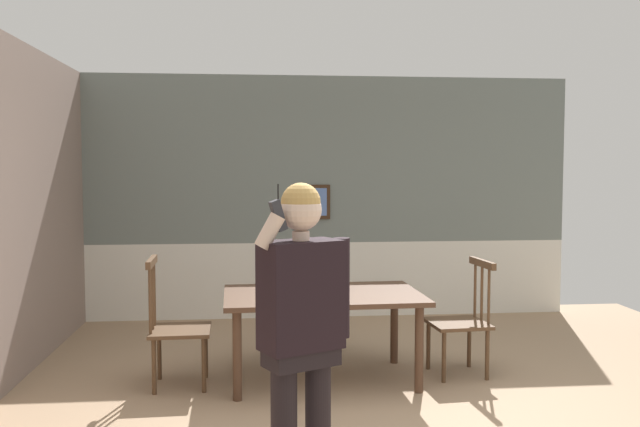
{
  "coord_description": "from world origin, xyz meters",
  "views": [
    {
      "loc": [
        -0.87,
        -4.47,
        1.77
      ],
      "look_at": [
        -0.47,
        -0.36,
        1.49
      ],
      "focal_mm": 38.06,
      "sensor_mm": 36.0,
      "label": 1
    }
  ],
  "objects": [
    {
      "name": "chair_by_doorway",
      "position": [
        -1.51,
        1.0,
        0.49
      ],
      "size": [
        0.49,
        0.49,
        1.05
      ],
      "rotation": [
        0.0,
        0.0,
        4.74
      ],
      "color": "#513823",
      "rests_on": "ground_plane"
    },
    {
      "name": "chair_at_table_head",
      "position": [
        0.89,
        1.08,
        0.47
      ],
      "size": [
        0.51,
        0.51,
        0.98
      ],
      "rotation": [
        0.0,
        0.0,
        1.65
      ],
      "color": "#513823",
      "rests_on": "ground_plane"
    },
    {
      "name": "chair_near_window",
      "position": [
        -0.34,
        1.93,
        0.48
      ],
      "size": [
        0.45,
        0.45,
        0.97
      ],
      "rotation": [
        0.0,
        0.0,
        3.26
      ],
      "color": "#2D2319",
      "rests_on": "ground_plane"
    },
    {
      "name": "room_back_partition",
      "position": [
        -0.0,
        3.48,
        1.36
      ],
      "size": [
        5.73,
        0.17,
        2.83
      ],
      "color": "slate",
      "rests_on": "ground_plane"
    },
    {
      "name": "person_figure",
      "position": [
        -0.62,
        -0.96,
        0.98
      ],
      "size": [
        0.52,
        0.39,
        1.69
      ],
      "rotation": [
        0.0,
        0.0,
        3.6
      ],
      "color": "black",
      "rests_on": "ground_plane"
    },
    {
      "name": "ground_plane",
      "position": [
        0.0,
        0.0,
        0.0
      ],
      "size": [
        7.66,
        7.66,
        0.0
      ],
      "primitive_type": "plane",
      "color": "#9E7F60"
    },
    {
      "name": "dining_table",
      "position": [
        -0.31,
        1.04,
        0.65
      ],
      "size": [
        1.65,
        1.07,
        0.73
      ],
      "rotation": [
        0.0,
        0.0,
        0.03
      ],
      "color": "#4C3323",
      "rests_on": "ground_plane"
    }
  ]
}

